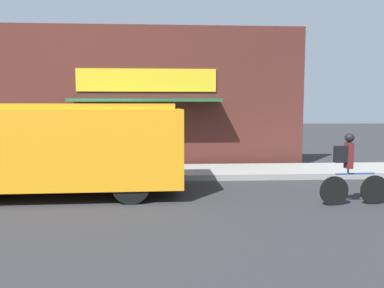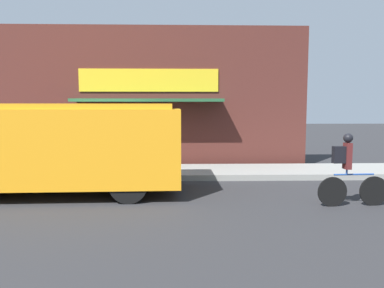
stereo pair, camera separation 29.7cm
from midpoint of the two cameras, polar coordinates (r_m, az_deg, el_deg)
The scene contains 6 objects.
ground_plane at distance 11.05m, azimuth -15.48°, elevation -5.67°, with size 70.00×70.00×0.00m, color #2B2B2D.
sidewalk at distance 12.05m, azimuth -14.44°, elevation -4.27°, with size 28.00×2.11×0.17m.
storefront at distance 13.29m, azimuth -13.19°, elevation 6.94°, with size 13.77×1.12×4.90m.
school_bus at distance 9.58m, azimuth -19.33°, elevation -0.49°, with size 6.22×2.79×2.21m.
cyclist at distance 8.77m, azimuth 22.06°, elevation -3.73°, with size 1.57×0.21×1.58m.
trash_bin at distance 12.59m, azimuth -19.78°, elevation -1.80°, with size 0.45×0.45×0.78m.
Camera 1 is at (2.17, -10.58, 2.15)m, focal length 35.00 mm.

